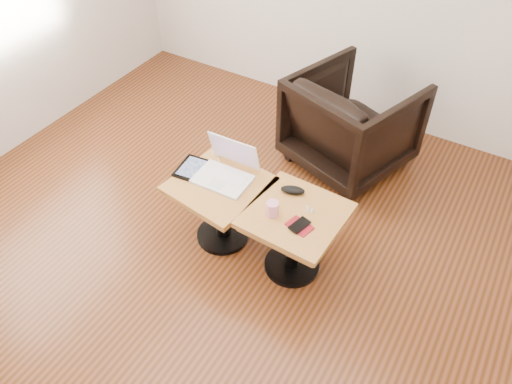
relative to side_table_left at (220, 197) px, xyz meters
The scene contains 11 objects.
room_shell 1.06m from the side_table_left, 60.21° to the right, with size 4.52×4.52×2.71m.
side_table_left is the anchor object (origin of this frame).
side_table_right 0.53m from the side_table_left, ahead, with size 0.57×0.57×0.50m.
laptop 0.19m from the side_table_left, 88.18° to the left, with size 0.35×0.31×0.24m.
tablet 0.26m from the side_table_left, behind, with size 0.21×0.25×0.02m.
charging_adapter 0.32m from the side_table_left, 127.08° to the left, with size 0.04×0.04×0.02m, color white.
glasses_case 0.48m from the side_table_left, 19.53° to the left, with size 0.15×0.07×0.05m, color black.
striped_cup 0.46m from the side_table_left, ahead, with size 0.07×0.07×0.10m, color #EC3B7B.
earbuds_tangle 0.61m from the side_table_left, ahead, with size 0.07×0.04×0.01m.
phone_on_sleeve 0.62m from the side_table_left, ahead, with size 0.16×0.14×0.02m.
armchair 1.25m from the side_table_left, 71.16° to the left, with size 0.81×0.83×0.75m, color black.
Camera 1 is at (1.17, -1.49, 2.60)m, focal length 35.00 mm.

